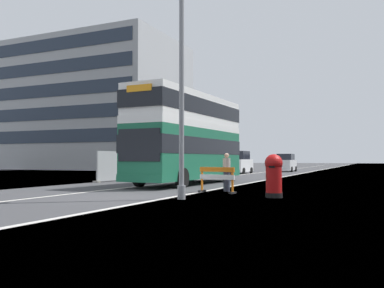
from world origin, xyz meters
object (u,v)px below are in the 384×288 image
at_px(double_decker_bus, 188,137).
at_px(car_oncoming_near, 239,163).
at_px(roadworks_barrier, 217,177).
at_px(lamppost_foreground, 182,78).
at_px(car_receding_mid, 286,163).
at_px(pedestrian_at_kerb, 227,172).
at_px(red_pillar_postbox, 274,174).

xyz_separation_m(double_decker_bus, car_oncoming_near, (-2.78, 18.02, -1.69)).
relative_size(roadworks_barrier, car_oncoming_near, 0.41).
bearing_deg(double_decker_bus, lamppost_foreground, -66.63).
height_order(double_decker_bus, car_oncoming_near, double_decker_bus).
bearing_deg(roadworks_barrier, car_oncoming_near, 105.71).
xyz_separation_m(car_receding_mid, pedestrian_at_kerb, (3.66, -30.37, -0.10)).
xyz_separation_m(lamppost_foreground, car_receding_mid, (-3.41, 34.46, -3.41)).
height_order(double_decker_bus, pedestrian_at_kerb, double_decker_bus).
height_order(roadworks_barrier, pedestrian_at_kerb, pedestrian_at_kerb).
bearing_deg(red_pillar_postbox, roadworks_barrier, 157.02).
xyz_separation_m(lamppost_foreground, car_oncoming_near, (-6.39, 26.38, -3.33)).
xyz_separation_m(red_pillar_postbox, car_receding_mid, (-6.25, 32.40, 0.07)).
bearing_deg(car_receding_mid, roadworks_barrier, -83.56).
xyz_separation_m(double_decker_bus, red_pillar_postbox, (6.46, -6.30, -1.84)).
xyz_separation_m(double_decker_bus, lamppost_foreground, (3.61, -8.36, 1.64)).
height_order(double_decker_bus, red_pillar_postbox, double_decker_bus).
bearing_deg(pedestrian_at_kerb, car_receding_mid, 96.87).
height_order(car_oncoming_near, pedestrian_at_kerb, car_oncoming_near).
xyz_separation_m(red_pillar_postbox, car_oncoming_near, (-9.24, 24.32, 0.15)).
bearing_deg(pedestrian_at_kerb, double_decker_bus, 132.17).
xyz_separation_m(double_decker_bus, pedestrian_at_kerb, (3.86, -4.27, -1.87)).
bearing_deg(car_receding_mid, double_decker_bus, -90.45).
relative_size(double_decker_bus, car_receding_mid, 2.62).
height_order(car_oncoming_near, car_receding_mid, car_oncoming_near).
xyz_separation_m(double_decker_bus, roadworks_barrier, (3.73, -5.14, -2.05)).
bearing_deg(lamppost_foreground, car_oncoming_near, 103.62).
xyz_separation_m(roadworks_barrier, car_oncoming_near, (-6.51, 23.16, 0.35)).
distance_m(car_receding_mid, pedestrian_at_kerb, 30.59).
bearing_deg(lamppost_foreground, pedestrian_at_kerb, 86.50).
xyz_separation_m(lamppost_foreground, pedestrian_at_kerb, (0.25, 4.09, -3.51)).
bearing_deg(car_receding_mid, lamppost_foreground, -84.35).
relative_size(double_decker_bus, lamppost_foreground, 1.13).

